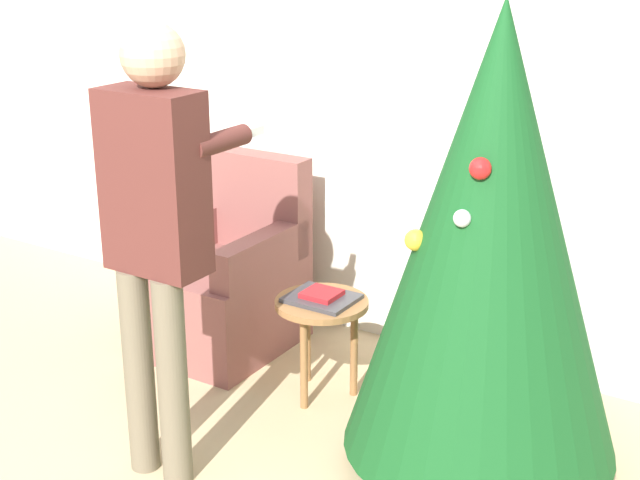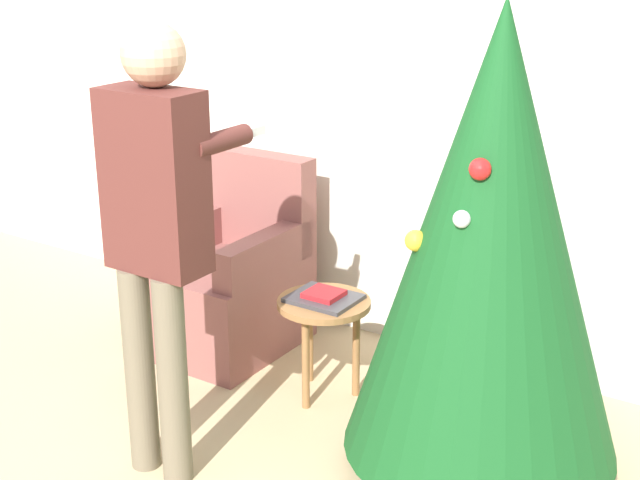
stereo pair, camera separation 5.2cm
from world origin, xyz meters
TOP-DOWN VIEW (x-y plane):
  - wall_back at (0.00, 2.23)m, footprint 8.00×0.06m
  - christmas_tree at (1.05, 1.32)m, footprint 1.10×1.10m
  - armchair at (-0.53, 1.69)m, footprint 0.65×0.76m
  - person_standing at (-0.02, 0.64)m, footprint 0.41×0.57m
  - side_stool at (0.19, 1.48)m, footprint 0.44×0.44m
  - laptop at (0.19, 1.48)m, footprint 0.31×0.25m
  - book at (0.19, 1.48)m, footprint 0.16×0.15m

SIDE VIEW (x-z plane):
  - armchair at x=-0.53m, z-range -0.15..0.84m
  - side_stool at x=0.19m, z-range 0.17..0.66m
  - laptop at x=0.19m, z-range 0.49..0.51m
  - book at x=0.19m, z-range 0.51..0.53m
  - christmas_tree at x=1.05m, z-range 0.05..1.95m
  - person_standing at x=-0.02m, z-range 0.18..1.99m
  - wall_back at x=0.00m, z-range 0.00..2.70m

